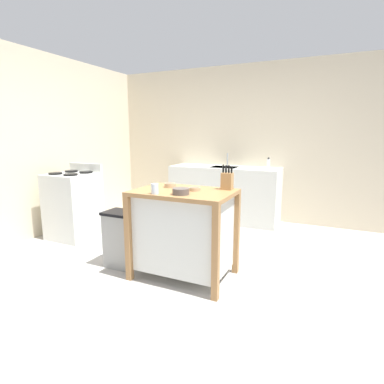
# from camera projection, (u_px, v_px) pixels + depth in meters

# --- Properties ---
(ground_plane) EXTENTS (6.14, 6.14, 0.00)m
(ground_plane) POSITION_uv_depth(u_px,v_px,m) (178.00, 276.00, 3.20)
(ground_plane) COLOR #ADA8A0
(ground_plane) RESTS_ON ground
(wall_back) EXTENTS (4.93, 0.10, 2.60)m
(wall_back) POSITION_uv_depth(u_px,v_px,m) (246.00, 144.00, 5.24)
(wall_back) COLOR beige
(wall_back) RESTS_ON ground
(wall_left) EXTENTS (0.10, 3.17, 2.60)m
(wall_left) POSITION_uv_depth(u_px,v_px,m) (69.00, 144.00, 4.86)
(wall_left) COLOR beige
(wall_left) RESTS_ON ground
(kitchen_island) EXTENTS (0.99, 0.67, 0.91)m
(kitchen_island) POSITION_uv_depth(u_px,v_px,m) (184.00, 229.00, 3.11)
(kitchen_island) COLOR #9E7042
(kitchen_island) RESTS_ON ground
(knife_block) EXTENTS (0.11, 0.09, 0.25)m
(knife_block) POSITION_uv_depth(u_px,v_px,m) (227.00, 181.00, 3.07)
(knife_block) COLOR #AD7F4C
(knife_block) RESTS_ON kitchen_island
(bowl_ceramic_wide) EXTENTS (0.12, 0.12, 0.03)m
(bowl_ceramic_wide) POSITION_uv_depth(u_px,v_px,m) (194.00, 189.00, 3.02)
(bowl_ceramic_wide) COLOR tan
(bowl_ceramic_wide) RESTS_ON kitchen_island
(bowl_stoneware_deep) EXTENTS (0.12, 0.12, 0.04)m
(bowl_stoneware_deep) POSITION_uv_depth(u_px,v_px,m) (170.00, 185.00, 3.21)
(bowl_stoneware_deep) COLOR tan
(bowl_stoneware_deep) RESTS_ON kitchen_island
(bowl_ceramic_small) EXTENTS (0.16, 0.16, 0.06)m
(bowl_ceramic_small) POSITION_uv_depth(u_px,v_px,m) (181.00, 191.00, 2.83)
(bowl_ceramic_small) COLOR #564C47
(bowl_ceramic_small) RESTS_ON kitchen_island
(drinking_cup) EXTENTS (0.07, 0.07, 0.10)m
(drinking_cup) POSITION_uv_depth(u_px,v_px,m) (155.00, 189.00, 2.85)
(drinking_cup) COLOR silver
(drinking_cup) RESTS_ON kitchen_island
(trash_bin) EXTENTS (0.36, 0.28, 0.63)m
(trash_bin) POSITION_uv_depth(u_px,v_px,m) (122.00, 239.00, 3.38)
(trash_bin) COLOR gray
(trash_bin) RESTS_ON ground
(sink_counter) EXTENTS (1.83, 0.60, 0.92)m
(sink_counter) POSITION_uv_depth(u_px,v_px,m) (224.00, 194.00, 5.20)
(sink_counter) COLOR silver
(sink_counter) RESTS_ON ground
(sink_faucet) EXTENTS (0.02, 0.02, 0.22)m
(sink_faucet) POSITION_uv_depth(u_px,v_px,m) (227.00, 160.00, 5.22)
(sink_faucet) COLOR #B7BCC1
(sink_faucet) RESTS_ON sink_counter
(bottle_spray_cleaner) EXTENTS (0.05, 0.05, 0.19)m
(bottle_spray_cleaner) POSITION_uv_depth(u_px,v_px,m) (268.00, 164.00, 4.73)
(bottle_spray_cleaner) COLOR white
(bottle_spray_cleaner) RESTS_ON sink_counter
(stove) EXTENTS (0.60, 0.60, 1.04)m
(stove) POSITION_uv_depth(u_px,v_px,m) (74.00, 205.00, 4.33)
(stove) COLOR silver
(stove) RESTS_ON ground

